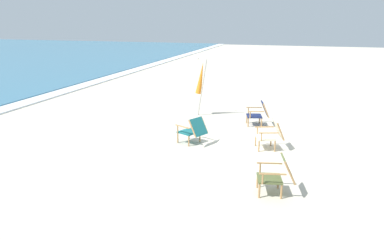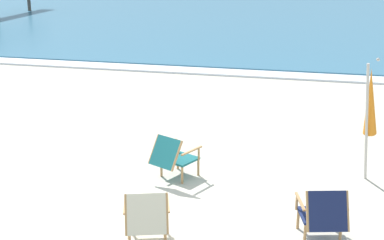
# 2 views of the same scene
# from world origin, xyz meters

# --- Properties ---
(ground_plane) EXTENTS (80.00, 80.00, 0.00)m
(ground_plane) POSITION_xyz_m (0.00, 0.00, 0.00)
(ground_plane) COLOR beige
(beach_chair_front_left) EXTENTS (0.85, 0.94, 0.78)m
(beach_chair_front_left) POSITION_xyz_m (-0.22, 1.45, 0.42)
(beach_chair_front_left) COLOR #196066
(beach_chair_front_left) RESTS_ON ground
(beach_chair_mid_center) EXTENTS (0.76, 0.85, 0.81)m
(beach_chair_mid_center) POSITION_xyz_m (0.00, -0.70, 0.43)
(beach_chair_mid_center) COLOR beige
(beach_chair_mid_center) RESTS_ON ground
(beach_chair_back_left) EXTENTS (0.71, 0.83, 0.80)m
(beach_chair_back_left) POSITION_xyz_m (-2.69, -1.08, 0.43)
(beach_chair_back_left) COLOR #515B33
(beach_chair_back_left) RESTS_ON ground
(beach_chair_far_center) EXTENTS (0.73, 0.83, 0.80)m
(beach_chair_far_center) POSITION_xyz_m (2.24, -0.09, 0.43)
(beach_chair_far_center) COLOR #19234C
(beach_chair_far_center) RESTS_ON ground
(umbrella_furled_orange) EXTENTS (0.39, 0.52, 2.09)m
(umbrella_furled_orange) POSITION_xyz_m (2.90, 2.11, 1.37)
(umbrella_furled_orange) COLOR #B7B2A8
(umbrella_furled_orange) RESTS_ON ground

